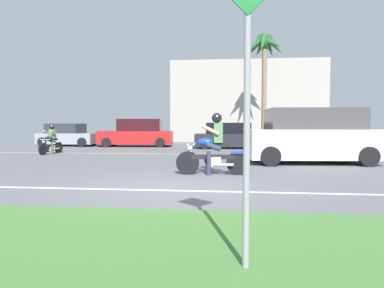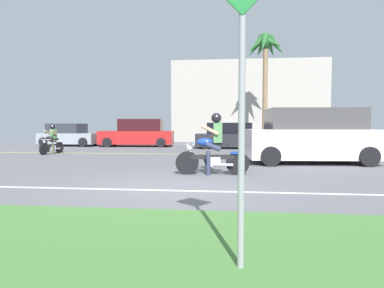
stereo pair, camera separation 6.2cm
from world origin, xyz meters
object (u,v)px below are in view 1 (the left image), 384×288
at_px(parked_car_0, 68,135).
at_px(palm_tree_0, 264,53).
at_px(parked_car_2, 231,136).
at_px(parked_car_1, 137,134).
at_px(motorcyclist, 213,149).
at_px(suv_nearby, 311,137).
at_px(motorcyclist_distant, 51,141).
at_px(street_sign, 247,78).

height_order(parked_car_0, palm_tree_0, palm_tree_0).
bearing_deg(parked_car_2, palm_tree_0, 53.41).
bearing_deg(parked_car_1, parked_car_0, -180.00).
relative_size(motorcyclist, suv_nearby, 0.43).
xyz_separation_m(motorcyclist, motorcyclist_distant, (-7.68, 5.79, -0.13)).
bearing_deg(parked_car_0, palm_tree_0, 7.68).
height_order(suv_nearby, palm_tree_0, palm_tree_0).
xyz_separation_m(parked_car_0, motorcyclist_distant, (2.00, -5.81, -0.09)).
distance_m(parked_car_1, parked_car_2, 5.88).
height_order(parked_car_0, parked_car_2, parked_car_2).
distance_m(parked_car_0, parked_car_2, 10.29).
height_order(suv_nearby, street_sign, street_sign).
height_order(suv_nearby, parked_car_1, suv_nearby).
bearing_deg(parked_car_0, motorcyclist_distant, -71.02).
distance_m(suv_nearby, parked_car_1, 11.93).
bearing_deg(parked_car_1, street_sign, -71.97).
height_order(parked_car_1, motorcyclist_distant, parked_car_1).
bearing_deg(motorcyclist, palm_tree_0, 78.86).
height_order(parked_car_0, parked_car_1, parked_car_1).
distance_m(palm_tree_0, motorcyclist_distant, 13.76).
height_order(palm_tree_0, motorcyclist_distant, palm_tree_0).
xyz_separation_m(parked_car_0, street_sign, (10.23, -17.74, 1.08)).
distance_m(motorcyclist, parked_car_2, 10.49).
xyz_separation_m(suv_nearby, parked_car_0, (-12.95, 8.38, -0.26)).
relative_size(motorcyclist, parked_car_1, 0.43).
distance_m(motorcyclist, parked_car_1, 12.72).
height_order(palm_tree_0, street_sign, palm_tree_0).
bearing_deg(parked_car_2, street_sign, -89.97).
bearing_deg(parked_car_1, suv_nearby, -44.65).
height_order(motorcyclist, parked_car_2, motorcyclist).
distance_m(parked_car_1, street_sign, 18.68).
xyz_separation_m(palm_tree_0, street_sign, (-2.05, -19.40, -4.11)).
bearing_deg(motorcyclist, street_sign, -84.79).
distance_m(motorcyclist_distant, street_sign, 14.55).
xyz_separation_m(suv_nearby, street_sign, (-2.71, -9.36, 0.82)).
height_order(motorcyclist, parked_car_1, parked_car_1).
bearing_deg(motorcyclist, parked_car_1, 114.22).
bearing_deg(parked_car_0, street_sign, -60.02).
height_order(parked_car_0, street_sign, street_sign).
relative_size(parked_car_1, palm_tree_0, 0.65).
xyz_separation_m(motorcyclist, palm_tree_0, (2.61, 13.25, 5.15)).
distance_m(motorcyclist, street_sign, 6.26).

